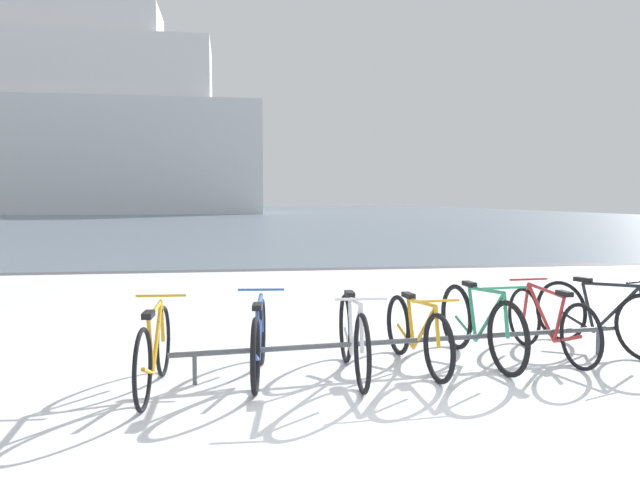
{
  "coord_description": "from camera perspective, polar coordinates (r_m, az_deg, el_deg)",
  "views": [
    {
      "loc": [
        -1.36,
        -4.11,
        1.68
      ],
      "look_at": [
        -0.02,
        5.57,
        1.0
      ],
      "focal_mm": 33.89,
      "sensor_mm": 36.0,
      "label": 1
    }
  ],
  "objects": [
    {
      "name": "bicycle_4",
      "position": [
        6.47,
        14.87,
        -7.77
      ],
      "size": [
        0.46,
        1.8,
        0.84
      ],
      "color": "black",
      "rests_on": "ground"
    },
    {
      "name": "ground",
      "position": [
        58.05,
        -6.56,
        2.24
      ],
      "size": [
        80.0,
        132.0,
        0.08
      ],
      "color": "silver"
    },
    {
      "name": "bicycle_2",
      "position": [
        5.76,
        3.15,
        -9.18
      ],
      "size": [
        0.46,
        1.7,
        0.82
      ],
      "color": "black",
      "rests_on": "ground"
    },
    {
      "name": "bicycle_6",
      "position": [
        7.37,
        24.99,
        -6.59
      ],
      "size": [
        0.73,
        1.65,
        0.83
      ],
      "color": "black",
      "rests_on": "ground"
    },
    {
      "name": "bicycle_5",
      "position": [
        6.9,
        20.9,
        -7.37
      ],
      "size": [
        0.46,
        1.68,
        0.78
      ],
      "color": "black",
      "rests_on": "ground"
    },
    {
      "name": "bicycle_3",
      "position": [
        6.12,
        9.14,
        -8.72
      ],
      "size": [
        0.46,
        1.68,
        0.75
      ],
      "color": "black",
      "rests_on": "ground"
    },
    {
      "name": "bike_rack",
      "position": [
        6.11,
        8.87,
        -9.44
      ],
      "size": [
        4.7,
        0.57,
        0.31
      ],
      "color": "#4C5156",
      "rests_on": "ground"
    },
    {
      "name": "bicycle_1",
      "position": [
        5.74,
        -5.79,
        -9.42
      ],
      "size": [
        0.46,
        1.62,
        0.78
      ],
      "color": "black",
      "rests_on": "ground"
    },
    {
      "name": "bicycle_0",
      "position": [
        5.51,
        -15.41,
        -10.06
      ],
      "size": [
        0.46,
        1.62,
        0.79
      ],
      "color": "black",
      "rests_on": "ground"
    },
    {
      "name": "ferry_ship",
      "position": [
        71.6,
        -20.75,
        9.8
      ],
      "size": [
        36.23,
        11.79,
        27.61
      ],
      "color": "silver",
      "rests_on": "ground"
    }
  ]
}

